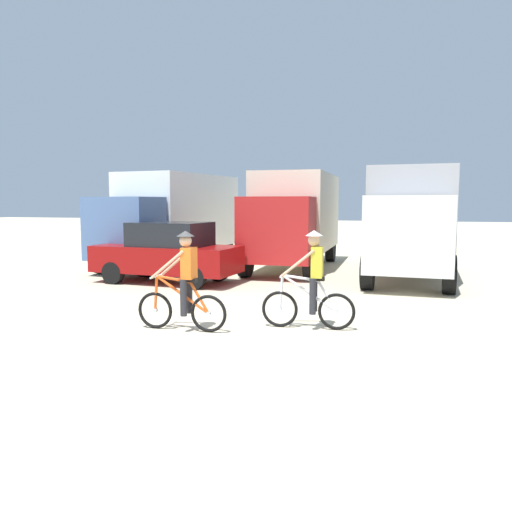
{
  "coord_description": "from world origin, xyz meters",
  "views": [
    {
      "loc": [
        3.6,
        -7.55,
        2.31
      ],
      "look_at": [
        0.15,
        3.51,
        1.1
      ],
      "focal_mm": 35.65,
      "sensor_mm": 36.0,
      "label": 1
    }
  ],
  "objects_px": {
    "box_truck_grey_hauler": "(412,217)",
    "cyclist_cowboy_hat": "(311,283)",
    "cyclist_orange_shirt": "(184,285)",
    "sedan_parked": "(168,252)",
    "box_truck_cream_rv": "(295,215)",
    "box_truck_avon_van": "(172,215)"
  },
  "relations": [
    {
      "from": "cyclist_orange_shirt",
      "to": "cyclist_cowboy_hat",
      "type": "relative_size",
      "value": 1.0
    },
    {
      "from": "cyclist_orange_shirt",
      "to": "cyclist_cowboy_hat",
      "type": "xyz_separation_m",
      "value": [
        2.16,
        0.83,
        0.0
      ]
    },
    {
      "from": "box_truck_avon_van",
      "to": "box_truck_cream_rv",
      "type": "distance_m",
      "value": 4.49
    },
    {
      "from": "cyclist_orange_shirt",
      "to": "cyclist_cowboy_hat",
      "type": "height_order",
      "value": "same"
    },
    {
      "from": "box_truck_grey_hauler",
      "to": "sedan_parked",
      "type": "height_order",
      "value": "box_truck_grey_hauler"
    },
    {
      "from": "cyclist_orange_shirt",
      "to": "cyclist_cowboy_hat",
      "type": "bearing_deg",
      "value": 20.93
    },
    {
      "from": "cyclist_cowboy_hat",
      "to": "sedan_parked",
      "type": "bearing_deg",
      "value": 140.59
    },
    {
      "from": "box_truck_avon_van",
      "to": "cyclist_orange_shirt",
      "type": "height_order",
      "value": "box_truck_avon_van"
    },
    {
      "from": "box_truck_cream_rv",
      "to": "cyclist_cowboy_hat",
      "type": "xyz_separation_m",
      "value": [
        2.32,
        -8.63,
        -1.03
      ]
    },
    {
      "from": "box_truck_cream_rv",
      "to": "sedan_parked",
      "type": "xyz_separation_m",
      "value": [
        -2.72,
        -4.48,
        -0.99
      ]
    },
    {
      "from": "box_truck_avon_van",
      "to": "box_truck_grey_hauler",
      "type": "distance_m",
      "value": 8.46
    },
    {
      "from": "sedan_parked",
      "to": "cyclist_cowboy_hat",
      "type": "bearing_deg",
      "value": -39.41
    },
    {
      "from": "box_truck_grey_hauler",
      "to": "box_truck_cream_rv",
      "type": "bearing_deg",
      "value": 162.03
    },
    {
      "from": "box_truck_avon_van",
      "to": "cyclist_cowboy_hat",
      "type": "bearing_deg",
      "value": -49.33
    },
    {
      "from": "box_truck_cream_rv",
      "to": "box_truck_grey_hauler",
      "type": "height_order",
      "value": "same"
    },
    {
      "from": "box_truck_avon_van",
      "to": "sedan_parked",
      "type": "bearing_deg",
      "value": -65.34
    },
    {
      "from": "sedan_parked",
      "to": "cyclist_cowboy_hat",
      "type": "xyz_separation_m",
      "value": [
        5.04,
        -4.14,
        -0.04
      ]
    },
    {
      "from": "box_truck_grey_hauler",
      "to": "cyclist_cowboy_hat",
      "type": "height_order",
      "value": "box_truck_grey_hauler"
    },
    {
      "from": "box_truck_avon_van",
      "to": "cyclist_orange_shirt",
      "type": "bearing_deg",
      "value": -62.18
    },
    {
      "from": "box_truck_avon_van",
      "to": "sedan_parked",
      "type": "height_order",
      "value": "box_truck_avon_van"
    },
    {
      "from": "box_truck_avon_van",
      "to": "cyclist_cowboy_hat",
      "type": "xyz_separation_m",
      "value": [
        6.74,
        -7.85,
        -1.03
      ]
    },
    {
      "from": "cyclist_orange_shirt",
      "to": "box_truck_grey_hauler",
      "type": "bearing_deg",
      "value": 64.67
    }
  ]
}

